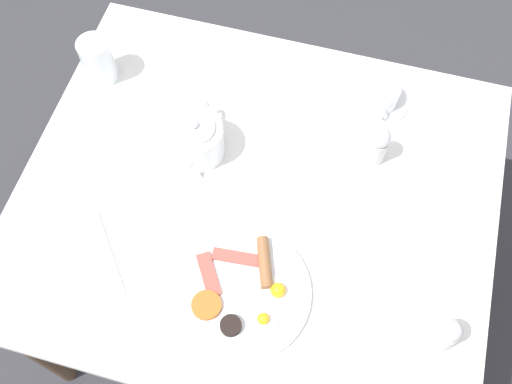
% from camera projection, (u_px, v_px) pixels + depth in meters
% --- Properties ---
extents(ground_plane, '(8.00, 8.00, 0.00)m').
position_uv_depth(ground_plane, '(256.00, 290.00, 1.99)').
color(ground_plane, '#333338').
extents(table, '(1.08, 0.93, 0.70)m').
position_uv_depth(table, '(256.00, 209.00, 1.42)').
color(table, white).
rests_on(table, ground_plane).
extents(breakfast_plate, '(0.30, 0.30, 0.04)m').
position_uv_depth(breakfast_plate, '(243.00, 291.00, 1.25)').
color(breakfast_plate, white).
rests_on(breakfast_plate, table).
extents(teapot_near, '(0.13, 0.21, 0.12)m').
position_uv_depth(teapot_near, '(197.00, 139.00, 1.38)').
color(teapot_near, white).
rests_on(teapot_near, table).
extents(teacup_with_saucer_left, '(0.14, 0.14, 0.06)m').
position_uv_depth(teacup_with_saucer_left, '(381.00, 97.00, 1.46)').
color(teacup_with_saucer_left, white).
rests_on(teacup_with_saucer_left, table).
extents(water_glass_tall, '(0.08, 0.08, 0.12)m').
position_uv_depth(water_glass_tall, '(98.00, 60.00, 1.47)').
color(water_glass_tall, white).
rests_on(water_glass_tall, table).
extents(pepper_grinder, '(0.05, 0.05, 0.11)m').
position_uv_depth(pepper_grinder, '(378.00, 145.00, 1.36)').
color(pepper_grinder, '#BCBCC1').
rests_on(pepper_grinder, table).
extents(salt_grinder, '(0.05, 0.05, 0.11)m').
position_uv_depth(salt_grinder, '(446.00, 335.00, 1.16)').
color(salt_grinder, '#BCBCC1').
rests_on(salt_grinder, table).
extents(fork_by_plate, '(0.10, 0.15, 0.00)m').
position_uv_depth(fork_by_plate, '(362.00, 273.00, 1.28)').
color(fork_by_plate, silver).
rests_on(fork_by_plate, table).
extents(knife_by_plate, '(0.14, 0.18, 0.00)m').
position_uv_depth(knife_by_plate, '(108.00, 251.00, 1.30)').
color(knife_by_plate, silver).
rests_on(knife_by_plate, table).
extents(spoon_for_tea, '(0.15, 0.04, 0.00)m').
position_uv_depth(spoon_for_tea, '(453.00, 187.00, 1.37)').
color(spoon_for_tea, silver).
rests_on(spoon_for_tea, table).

